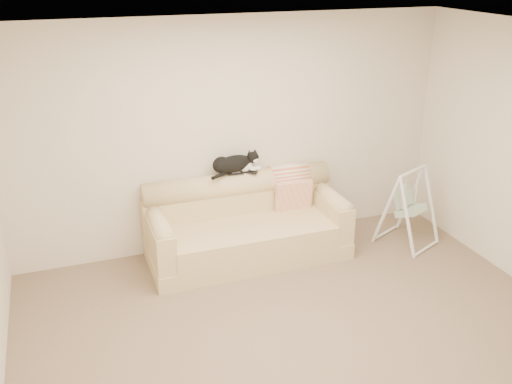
% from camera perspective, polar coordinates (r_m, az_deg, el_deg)
% --- Properties ---
extents(ground_plane, '(5.00, 5.00, 0.00)m').
position_cam_1_polar(ground_plane, '(5.29, 4.74, -14.11)').
color(ground_plane, brown).
rests_on(ground_plane, ground).
extents(room_shell, '(5.04, 4.04, 2.60)m').
position_cam_1_polar(room_shell, '(4.54, 5.36, 1.51)').
color(room_shell, beige).
rests_on(room_shell, ground).
extents(sofa, '(2.20, 0.93, 0.90)m').
position_cam_1_polar(sofa, '(6.39, -1.05, -3.40)').
color(sofa, tan).
rests_on(sofa, ground).
extents(remote_a, '(0.18, 0.06, 0.03)m').
position_cam_1_polar(remote_a, '(6.35, -2.04, 1.90)').
color(remote_a, black).
rests_on(remote_a, sofa).
extents(remote_b, '(0.16, 0.15, 0.02)m').
position_cam_1_polar(remote_b, '(6.39, -0.61, 2.02)').
color(remote_b, black).
rests_on(remote_b, sofa).
extents(tuxedo_cat, '(0.63, 0.34, 0.25)m').
position_cam_1_polar(tuxedo_cat, '(6.33, -2.17, 2.84)').
color(tuxedo_cat, black).
rests_on(tuxedo_cat, sofa).
extents(throw_blanket, '(0.44, 0.38, 0.58)m').
position_cam_1_polar(throw_blanket, '(6.64, 3.32, 1.11)').
color(throw_blanket, '#D96536').
rests_on(throw_blanket, sofa).
extents(baby_swing, '(0.75, 0.77, 0.92)m').
position_cam_1_polar(baby_swing, '(6.84, 14.99, -1.40)').
color(baby_swing, white).
rests_on(baby_swing, ground).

